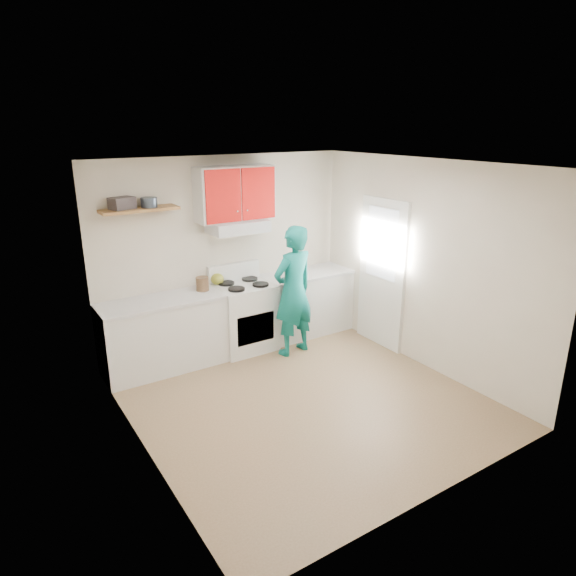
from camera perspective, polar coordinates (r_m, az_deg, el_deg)
floor at (r=5.92m, az=1.71°, el=-12.32°), size 3.80×3.80×0.00m
ceiling at (r=5.11m, az=1.99°, el=13.67°), size 3.60×3.80×0.04m
back_wall at (r=6.96m, az=-7.11°, el=3.88°), size 3.60×0.04×2.60m
front_wall at (r=4.07m, az=17.35°, el=-7.39°), size 3.60×0.04×2.60m
left_wall at (r=4.65m, az=-16.77°, el=-4.08°), size 0.04×3.80×2.60m
right_wall at (r=6.53m, az=14.97°, el=2.44°), size 0.04×3.80×2.60m
door at (r=7.05m, az=10.49°, el=1.59°), size 0.05×0.85×2.05m
door_glass at (r=6.93m, az=10.52°, el=4.93°), size 0.01×0.55×0.95m
counter_left at (r=6.59m, az=-13.83°, el=-5.15°), size 1.52×0.60×0.90m
counter_right at (r=7.51m, az=1.99°, el=-1.70°), size 1.32×0.60×0.90m
stove at (r=6.98m, az=-4.93°, el=-3.25°), size 0.76×0.65×0.92m
range_hood at (r=6.72m, az=-5.64°, el=6.88°), size 0.76×0.44×0.15m
upper_cabinets at (r=6.70m, az=-5.97°, el=10.52°), size 1.02×0.33×0.70m
shelf at (r=6.27m, az=-16.33°, el=8.45°), size 0.90×0.30×0.04m
books at (r=6.23m, az=-18.13°, el=9.04°), size 0.31×0.27×0.14m
tin at (r=6.28m, az=-15.33°, el=9.25°), size 0.25×0.25×0.12m
kettle at (r=6.86m, az=-7.95°, el=1.01°), size 0.21×0.21×0.15m
crock at (r=6.64m, az=-9.58°, el=0.38°), size 0.21×0.21×0.20m
cutting_board at (r=7.24m, az=1.61°, el=1.37°), size 0.37×0.29×0.02m
silicone_mat at (r=7.65m, az=4.35°, el=2.20°), size 0.37×0.33×0.01m
person at (r=6.69m, az=0.60°, el=-0.35°), size 0.70×0.52×1.75m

